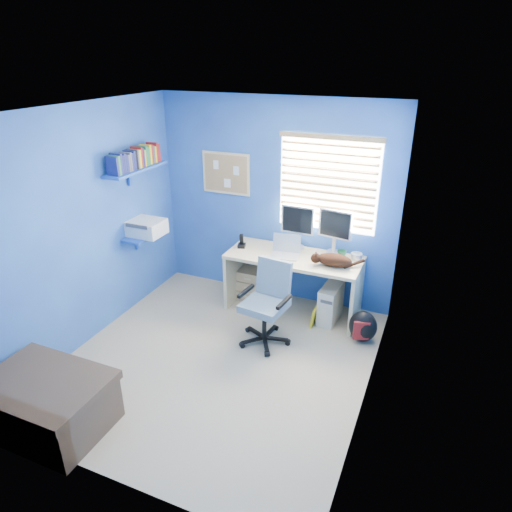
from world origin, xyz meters
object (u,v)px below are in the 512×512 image
at_px(cat, 334,260).
at_px(office_chair, 267,313).
at_px(desk, 293,284).
at_px(tower_pc, 331,303).
at_px(laptop, 285,248).

distance_m(cat, office_chair, 0.97).
relative_size(desk, tower_pc, 3.51).
height_order(cat, office_chair, office_chair).
xyz_separation_m(cat, tower_pc, (-0.02, 0.05, -0.59)).
relative_size(desk, cat, 3.98).
distance_m(desk, office_chair, 0.71).
bearing_deg(laptop, desk, 18.13).
bearing_deg(tower_pc, cat, -68.04).
bearing_deg(desk, tower_pc, -3.37).
relative_size(laptop, cat, 0.83).
relative_size(laptop, office_chair, 0.36).
distance_m(laptop, tower_pc, 0.85).
bearing_deg(desk, laptop, -153.04).
xyz_separation_m(desk, office_chair, (-0.06, -0.71, -0.03)).
height_order(desk, office_chair, office_chair).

